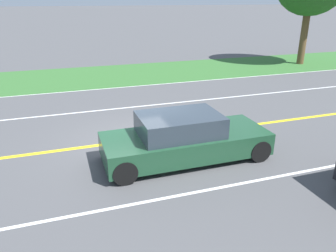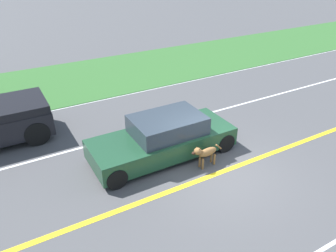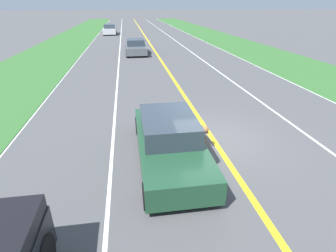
# 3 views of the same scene
# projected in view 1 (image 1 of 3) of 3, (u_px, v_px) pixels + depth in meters

# --- Properties ---
(ground_plane) EXTENTS (400.00, 400.00, 0.00)m
(ground_plane) POSITION_uv_depth(u_px,v_px,m) (135.00, 140.00, 10.82)
(ground_plane) COLOR #4C4C4F
(centre_divider_line) EXTENTS (0.18, 160.00, 0.01)m
(centre_divider_line) POSITION_uv_depth(u_px,v_px,m) (135.00, 140.00, 10.82)
(centre_divider_line) COLOR yellow
(centre_divider_line) RESTS_ON ground
(lane_edge_line_left) EXTENTS (0.14, 160.00, 0.01)m
(lane_edge_line_left) POSITION_uv_depth(u_px,v_px,m) (104.00, 89.00, 17.00)
(lane_edge_line_left) COLOR white
(lane_edge_line_left) RESTS_ON ground
(lane_dash_same_dir) EXTENTS (0.10, 160.00, 0.01)m
(lane_dash_same_dir) POSITION_uv_depth(u_px,v_px,m) (169.00, 197.00, 7.73)
(lane_dash_same_dir) COLOR white
(lane_dash_same_dir) RESTS_ON ground
(lane_dash_oncoming) EXTENTS (0.10, 160.00, 0.01)m
(lane_dash_oncoming) POSITION_uv_depth(u_px,v_px,m) (116.00, 109.00, 13.91)
(lane_dash_oncoming) COLOR white
(lane_dash_oncoming) RESTS_ON ground
(grass_verge_left) EXTENTS (6.00, 160.00, 0.03)m
(grass_verge_left) POSITION_uv_depth(u_px,v_px,m) (97.00, 76.00, 19.64)
(grass_verge_left) COLOR #33662D
(grass_verge_left) RESTS_ON ground
(ego_car) EXTENTS (1.87, 4.74, 1.38)m
(ego_car) POSITION_uv_depth(u_px,v_px,m) (184.00, 139.00, 9.37)
(ego_car) COLOR #1E472D
(ego_car) RESTS_ON ground
(dog) EXTENTS (0.28, 1.19, 0.82)m
(dog) POSITION_uv_depth(u_px,v_px,m) (146.00, 131.00, 10.27)
(dog) COLOR olive
(dog) RESTS_ON ground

